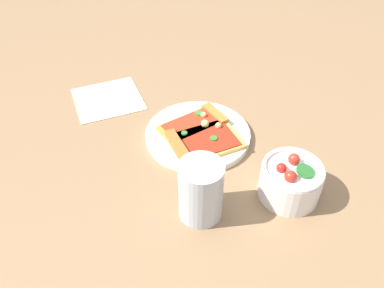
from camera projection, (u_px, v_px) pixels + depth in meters
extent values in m
plane|color=#93704C|center=(187.00, 137.00, 0.83)|extent=(2.40, 2.40, 0.00)
cylinder|color=silver|center=(198.00, 135.00, 0.82)|extent=(0.22, 0.22, 0.01)
cube|color=#E5B256|center=(206.00, 141.00, 0.79)|extent=(0.15, 0.12, 0.01)
cube|color=#A36B2D|center=(179.00, 148.00, 0.77)|extent=(0.04, 0.10, 0.02)
cube|color=#B22D19|center=(206.00, 139.00, 0.79)|extent=(0.13, 0.11, 0.00)
sphere|color=#EAD172|center=(218.00, 125.00, 0.81)|extent=(0.01, 0.01, 0.01)
cylinder|color=#388433|center=(214.00, 138.00, 0.78)|extent=(0.01, 0.01, 0.00)
cube|color=gold|center=(192.00, 126.00, 0.83)|extent=(0.16, 0.11, 0.01)
cube|color=#B77A33|center=(215.00, 115.00, 0.85)|extent=(0.04, 0.08, 0.02)
cube|color=red|center=(192.00, 124.00, 0.82)|extent=(0.13, 0.10, 0.00)
sphere|color=#F2D87F|center=(204.00, 115.00, 0.84)|extent=(0.01, 0.01, 0.01)
cylinder|color=#388433|center=(184.00, 133.00, 0.80)|extent=(0.01, 0.01, 0.00)
cylinder|color=#388433|center=(199.00, 113.00, 0.85)|extent=(0.02, 0.02, 0.00)
sphere|color=#F2D87F|center=(205.00, 123.00, 0.82)|extent=(0.02, 0.02, 0.02)
cylinder|color=white|center=(290.00, 182.00, 0.69)|extent=(0.11, 0.11, 0.06)
torus|color=white|center=(294.00, 169.00, 0.67)|extent=(0.11, 0.11, 0.01)
sphere|color=red|center=(294.00, 159.00, 0.68)|extent=(0.02, 0.02, 0.02)
sphere|color=red|center=(291.00, 177.00, 0.65)|extent=(0.02, 0.02, 0.02)
sphere|color=red|center=(281.00, 168.00, 0.67)|extent=(0.02, 0.02, 0.02)
cylinder|color=#2D722D|center=(305.00, 171.00, 0.66)|extent=(0.04, 0.04, 0.01)
cylinder|color=silver|center=(201.00, 191.00, 0.64)|extent=(0.08, 0.08, 0.11)
cylinder|color=black|center=(201.00, 197.00, 0.65)|extent=(0.07, 0.07, 0.08)
cube|color=white|center=(192.00, 187.00, 0.63)|extent=(0.03, 0.03, 0.02)
cube|color=white|center=(202.00, 179.00, 0.64)|extent=(0.03, 0.03, 0.02)
cube|color=silver|center=(108.00, 99.00, 0.93)|extent=(0.17, 0.17, 0.00)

